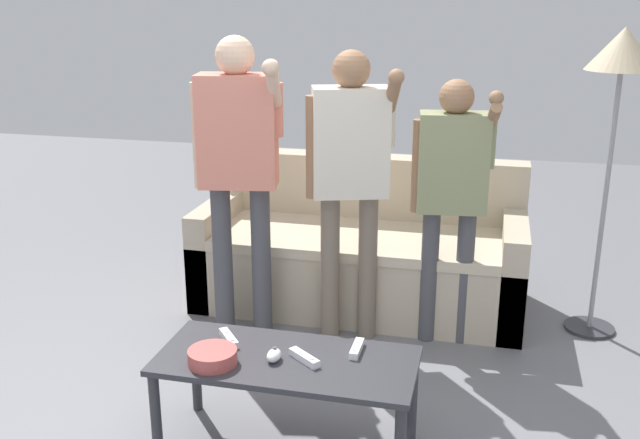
{
  "coord_description": "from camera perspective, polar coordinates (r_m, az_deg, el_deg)",
  "views": [
    {
      "loc": [
        0.88,
        -2.52,
        1.86
      ],
      "look_at": [
        0.13,
        0.56,
        0.86
      ],
      "focal_mm": 40.48,
      "sensor_mm": 36.0,
      "label": 1
    }
  ],
  "objects": [
    {
      "name": "coffee_table",
      "position": [
        3.02,
        -2.63,
        -11.8
      ],
      "size": [
        1.06,
        0.48,
        0.44
      ],
      "color": "#2D2D33",
      "rests_on": "ground"
    },
    {
      "name": "snack_bowl",
      "position": [
        2.96,
        -8.49,
        -10.68
      ],
      "size": [
        0.2,
        0.2,
        0.06
      ],
      "primitive_type": "cylinder",
      "color": "#B24C47",
      "rests_on": "coffee_table"
    },
    {
      "name": "game_remote_wand_near",
      "position": [
        3.13,
        -7.22,
        -9.3
      ],
      "size": [
        0.13,
        0.15,
        0.03
      ],
      "color": "white",
      "rests_on": "coffee_table"
    },
    {
      "name": "game_remote_nunchuk",
      "position": [
        2.96,
        -3.66,
        -10.66
      ],
      "size": [
        0.06,
        0.09,
        0.05
      ],
      "color": "white",
      "rests_on": "coffee_table"
    },
    {
      "name": "game_remote_wand_far",
      "position": [
        2.95,
        -1.25,
        -10.87
      ],
      "size": [
        0.15,
        0.13,
        0.03
      ],
      "color": "white",
      "rests_on": "coffee_table"
    },
    {
      "name": "floor_lamp",
      "position": [
        4.1,
        22.7,
        10.92
      ],
      "size": [
        0.37,
        0.37,
        1.69
      ],
      "color": "#2D2D33",
      "rests_on": "ground"
    },
    {
      "name": "player_left",
      "position": [
        3.86,
        -6.47,
        5.18
      ],
      "size": [
        0.52,
        0.36,
        1.65
      ],
      "color": "#47474C",
      "rests_on": "ground"
    },
    {
      "name": "game_remote_wand_spare",
      "position": [
        3.03,
        2.92,
        -10.16
      ],
      "size": [
        0.04,
        0.15,
        0.03
      ],
      "color": "white",
      "rests_on": "coffee_table"
    },
    {
      "name": "couch",
      "position": [
        4.49,
        3.29,
        -2.77
      ],
      "size": [
        1.96,
        0.85,
        0.87
      ],
      "color": "#B7A88E",
      "rests_on": "ground"
    },
    {
      "name": "player_center",
      "position": [
        3.79,
        2.41,
        4.41
      ],
      "size": [
        0.51,
        0.32,
        1.59
      ],
      "color": "#756656",
      "rests_on": "ground"
    },
    {
      "name": "player_right",
      "position": [
        3.83,
        10.38,
        2.9
      ],
      "size": [
        0.44,
        0.28,
        1.44
      ],
      "color": "#47474C",
      "rests_on": "ground"
    }
  ]
}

